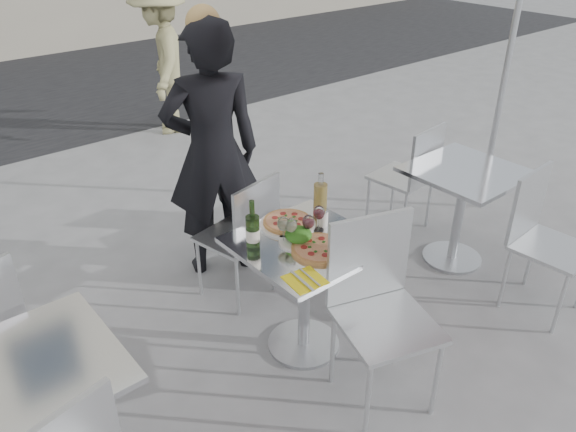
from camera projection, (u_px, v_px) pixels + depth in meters
ground at (303, 345)px, 3.47m from camera, size 80.00×80.00×0.00m
main_table at (305, 273)px, 3.20m from camera, size 0.72×0.72×0.75m
side_table_left at (37, 404)px, 2.37m from camera, size 0.72×0.72×0.75m
side_table_right at (462, 196)px, 4.03m from camera, size 0.72×0.72×0.75m
chair_far at (245, 230)px, 3.62m from camera, size 0.49×0.50×0.91m
chair_near at (378, 297)px, 2.89m from camera, size 0.59×0.60×1.03m
side_chair_rfar at (412, 171)px, 4.40m from camera, size 0.46×0.47×0.92m
side_chair_rnear at (541, 231)px, 3.58m from camera, size 0.46×0.47×0.94m
woman_diner at (212, 153)px, 3.78m from camera, size 0.77×0.65×1.81m
pedestrian_b at (162, 60)px, 6.29m from camera, size 1.05×1.24×1.66m
pizza_near at (320, 248)px, 3.02m from camera, size 0.31×0.31×0.02m
pizza_far at (288, 222)px, 3.25m from camera, size 0.33×0.33×0.03m
salad_plate at (298, 236)px, 3.08m from camera, size 0.22×0.22×0.09m
wine_bottle at (253, 231)px, 2.98m from camera, size 0.07×0.08×0.29m
carafe at (320, 200)px, 3.28m from camera, size 0.08×0.08×0.29m
sugar_shaker at (323, 217)px, 3.23m from camera, size 0.06×0.06×0.11m
wineglass_white_a at (283, 225)px, 3.05m from camera, size 0.07×0.07×0.16m
wineglass_white_b at (291, 226)px, 3.03m from camera, size 0.07×0.07×0.16m
wineglass_red_a at (308, 223)px, 3.06m from camera, size 0.07×0.07×0.16m
wineglass_red_b at (319, 213)px, 3.16m from camera, size 0.07×0.07×0.16m
napkin_left at (305, 280)px, 2.79m from camera, size 0.20×0.20×0.01m
napkin_right at (366, 243)px, 3.08m from camera, size 0.23×0.23×0.01m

